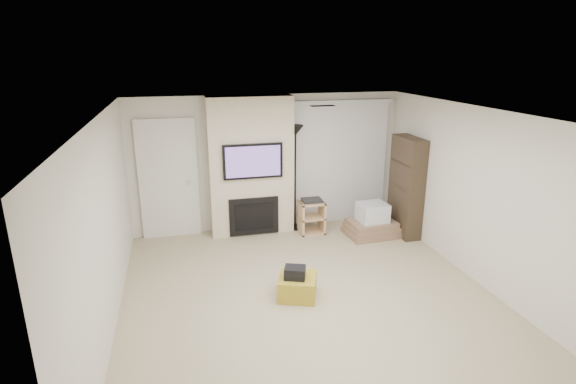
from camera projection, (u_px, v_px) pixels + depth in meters
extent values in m
cube|color=tan|center=(309.00, 297.00, 6.16)|extent=(5.00, 5.50, 0.00)
cube|color=white|center=(312.00, 114.00, 5.41)|extent=(5.00, 5.50, 0.00)
cube|color=beige|center=(268.00, 163.00, 8.33)|extent=(5.00, 0.00, 2.50)
cube|color=beige|center=(421.00, 337.00, 3.24)|extent=(5.00, 0.00, 2.50)
cube|color=beige|center=(104.00, 229.00, 5.20)|extent=(0.00, 5.50, 2.50)
cube|color=beige|center=(479.00, 197.00, 6.37)|extent=(0.00, 5.50, 2.50)
cube|color=silver|center=(323.00, 106.00, 6.25)|extent=(0.35, 0.18, 0.01)
cube|color=#A68D24|center=(297.00, 286.00, 6.14)|extent=(0.64, 0.64, 0.30)
cube|color=black|center=(295.00, 273.00, 6.04)|extent=(0.34, 0.30, 0.16)
cube|color=beige|center=(251.00, 166.00, 8.06)|extent=(1.50, 0.40, 2.50)
cube|color=black|center=(253.00, 161.00, 7.81)|extent=(1.05, 0.06, 0.62)
cube|color=#533B75|center=(253.00, 162.00, 7.77)|extent=(0.96, 0.00, 0.54)
cube|color=black|center=(254.00, 216.00, 8.13)|extent=(0.90, 0.04, 0.70)
cube|color=black|center=(254.00, 217.00, 8.11)|extent=(0.70, 0.02, 0.50)
cube|color=silver|center=(169.00, 179.00, 7.93)|extent=(1.02, 0.08, 2.14)
cube|color=beige|center=(169.00, 181.00, 7.95)|extent=(0.90, 0.05, 2.05)
cylinder|color=silver|center=(189.00, 182.00, 7.99)|extent=(0.07, 0.06, 0.07)
cube|color=silver|center=(342.00, 102.00, 8.28)|extent=(1.98, 0.10, 0.08)
cube|color=white|center=(339.00, 164.00, 8.64)|extent=(1.90, 0.03, 2.29)
cylinder|color=black|center=(295.00, 227.00, 8.57)|extent=(0.29, 0.29, 0.03)
cylinder|color=black|center=(295.00, 181.00, 8.30)|extent=(0.03, 0.03, 1.83)
cone|color=black|center=(296.00, 130.00, 8.02)|extent=(0.29, 0.29, 0.19)
cube|color=tan|center=(301.00, 218.00, 8.24)|extent=(0.04, 0.38, 0.60)
cube|color=tan|center=(322.00, 216.00, 8.33)|extent=(0.04, 0.38, 0.60)
cube|color=tan|center=(311.00, 232.00, 8.37)|extent=(0.45, 0.38, 0.03)
cube|color=tan|center=(311.00, 217.00, 8.28)|extent=(0.45, 0.38, 0.03)
cube|color=tan|center=(312.00, 203.00, 8.20)|extent=(0.45, 0.38, 0.03)
cube|color=black|center=(312.00, 200.00, 8.18)|extent=(0.35, 0.25, 0.06)
cube|color=#906B51|center=(371.00, 232.00, 8.24)|extent=(0.95, 0.75, 0.10)
cube|color=#906B51|center=(371.00, 228.00, 8.21)|extent=(0.91, 0.70, 0.09)
cube|color=#906B51|center=(372.00, 223.00, 8.18)|extent=(0.86, 0.65, 0.09)
cube|color=silver|center=(372.00, 212.00, 8.12)|extent=(0.53, 0.48, 0.33)
cube|color=#2E2318|center=(406.00, 187.00, 8.07)|extent=(0.30, 0.80, 1.80)
cube|color=#2E2318|center=(403.00, 210.00, 8.20)|extent=(0.26, 0.72, 0.02)
cube|color=#2E2318|center=(405.00, 187.00, 8.07)|extent=(0.26, 0.72, 0.02)
cube|color=#2E2318|center=(407.00, 162.00, 7.93)|extent=(0.26, 0.72, 0.02)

